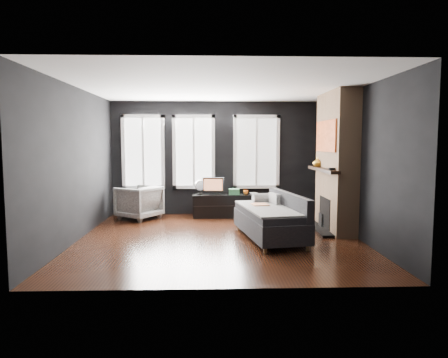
{
  "coord_description": "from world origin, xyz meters",
  "views": [
    {
      "loc": [
        -0.15,
        -7.09,
        1.74
      ],
      "look_at": [
        0.1,
        0.3,
        1.05
      ],
      "focal_mm": 32.0,
      "sensor_mm": 36.0,
      "label": 1
    }
  ],
  "objects_px": {
    "mug": "(246,192)",
    "armchair": "(139,201)",
    "book": "(251,189)",
    "media_console": "(226,205)",
    "sofa": "(270,216)",
    "mantel_vase": "(317,162)",
    "monitor": "(213,185)"
  },
  "relations": [
    {
      "from": "armchair",
      "to": "book",
      "type": "height_order",
      "value": "armchair"
    },
    {
      "from": "mantel_vase",
      "to": "armchair",
      "type": "bearing_deg",
      "value": 167.61
    },
    {
      "from": "armchair",
      "to": "book",
      "type": "relative_size",
      "value": 4.1
    },
    {
      "from": "media_console",
      "to": "mantel_vase",
      "type": "xyz_separation_m",
      "value": [
        1.85,
        -1.05,
        1.06
      ]
    },
    {
      "from": "book",
      "to": "mug",
      "type": "bearing_deg",
      "value": -144.26
    },
    {
      "from": "sofa",
      "to": "media_console",
      "type": "distance_m",
      "value": 2.3
    },
    {
      "from": "monitor",
      "to": "book",
      "type": "height_order",
      "value": "monitor"
    },
    {
      "from": "mug",
      "to": "sofa",
      "type": "bearing_deg",
      "value": -83.73
    },
    {
      "from": "monitor",
      "to": "mantel_vase",
      "type": "xyz_separation_m",
      "value": [
        2.14,
        -1.05,
        0.57
      ]
    },
    {
      "from": "mantel_vase",
      "to": "mug",
      "type": "bearing_deg",
      "value": 143.02
    },
    {
      "from": "media_console",
      "to": "book",
      "type": "distance_m",
      "value": 0.71
    },
    {
      "from": "mug",
      "to": "mantel_vase",
      "type": "relative_size",
      "value": 0.61
    },
    {
      "from": "monitor",
      "to": "sofa",
      "type": "bearing_deg",
      "value": -58.17
    },
    {
      "from": "armchair",
      "to": "book",
      "type": "distance_m",
      "value": 2.6
    },
    {
      "from": "sofa",
      "to": "mug",
      "type": "height_order",
      "value": "sofa"
    },
    {
      "from": "book",
      "to": "armchair",
      "type": "bearing_deg",
      "value": -173.42
    },
    {
      "from": "armchair",
      "to": "mug",
      "type": "distance_m",
      "value": 2.45
    },
    {
      "from": "sofa",
      "to": "book",
      "type": "bearing_deg",
      "value": 82.94
    },
    {
      "from": "mug",
      "to": "book",
      "type": "height_order",
      "value": "book"
    },
    {
      "from": "mug",
      "to": "armchair",
      "type": "bearing_deg",
      "value": -175.28
    },
    {
      "from": "book",
      "to": "mantel_vase",
      "type": "distance_m",
      "value": 1.83
    },
    {
      "from": "media_console",
      "to": "book",
      "type": "xyz_separation_m",
      "value": [
        0.6,
        0.09,
        0.37
      ]
    },
    {
      "from": "sofa",
      "to": "monitor",
      "type": "xyz_separation_m",
      "value": [
        -1.0,
        2.18,
        0.34
      ]
    },
    {
      "from": "monitor",
      "to": "book",
      "type": "xyz_separation_m",
      "value": [
        0.89,
        0.09,
        -0.12
      ]
    },
    {
      "from": "media_console",
      "to": "book",
      "type": "relative_size",
      "value": 7.58
    },
    {
      "from": "sofa",
      "to": "media_console",
      "type": "height_order",
      "value": "sofa"
    },
    {
      "from": "armchair",
      "to": "media_console",
      "type": "distance_m",
      "value": 1.99
    },
    {
      "from": "mantel_vase",
      "to": "book",
      "type": "bearing_deg",
      "value": 137.72
    },
    {
      "from": "book",
      "to": "mantel_vase",
      "type": "bearing_deg",
      "value": -42.28
    },
    {
      "from": "armchair",
      "to": "mug",
      "type": "relative_size",
      "value": 7.05
    },
    {
      "from": "armchair",
      "to": "monitor",
      "type": "xyz_separation_m",
      "value": [
        1.68,
        0.21,
        0.34
      ]
    },
    {
      "from": "media_console",
      "to": "monitor",
      "type": "xyz_separation_m",
      "value": [
        -0.29,
        -0.0,
        0.49
      ]
    }
  ]
}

